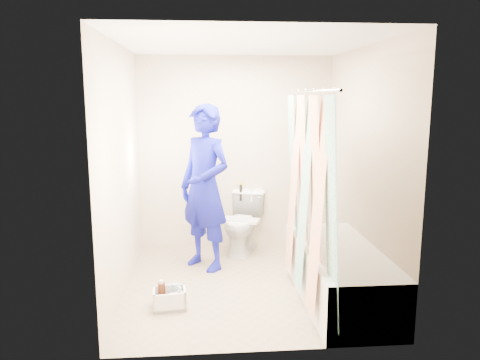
{
  "coord_description": "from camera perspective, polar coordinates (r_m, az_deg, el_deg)",
  "views": [
    {
      "loc": [
        -0.43,
        -4.53,
        1.92
      ],
      "look_at": [
        -0.02,
        0.46,
        1.01
      ],
      "focal_mm": 35.0,
      "sensor_mm": 36.0,
      "label": 1
    }
  ],
  "objects": [
    {
      "name": "wall_right",
      "position": [
        4.87,
        14.87,
        1.48
      ],
      "size": [
        0.02,
        2.6,
        2.4
      ],
      "primitive_type": "cube",
      "color": "beige",
      "rests_on": "ground"
    },
    {
      "name": "ceiling",
      "position": [
        4.58,
        0.7,
        16.35
      ],
      "size": [
        2.4,
        2.6,
        0.02
      ],
      "primitive_type": "cube",
      "color": "white",
      "rests_on": "wall_back"
    },
    {
      "name": "plumber",
      "position": [
        5.16,
        -4.31,
        -0.93
      ],
      "size": [
        0.78,
        0.78,
        1.83
      ],
      "primitive_type": "imported",
      "rotation": [
        0.0,
        0.0,
        -0.78
      ],
      "color": "#0F279B",
      "rests_on": "ground"
    },
    {
      "name": "toilet",
      "position": [
        5.78,
        0.33,
        -5.24
      ],
      "size": [
        0.64,
        0.82,
        0.74
      ],
      "primitive_type": "imported",
      "rotation": [
        0.0,
        0.0,
        -0.36
      ],
      "color": "white",
      "rests_on": "ground"
    },
    {
      "name": "wall_front",
      "position": [
        3.34,
        2.78,
        -2.11
      ],
      "size": [
        2.4,
        0.02,
        2.4
      ],
      "primitive_type": "cube",
      "color": "beige",
      "rests_on": "ground"
    },
    {
      "name": "tank_internals",
      "position": [
        5.89,
        0.45,
        -1.35
      ],
      "size": [
        0.17,
        0.09,
        0.24
      ],
      "color": "black",
      "rests_on": "toilet"
    },
    {
      "name": "shower_curtain",
      "position": [
        4.31,
        8.1,
        -1.82
      ],
      "size": [
        0.06,
        1.75,
        1.8
      ],
      "primitive_type": "cube",
      "color": "silver",
      "rests_on": "curtain_rod"
    },
    {
      "name": "curtain_rod",
      "position": [
        4.22,
        8.43,
        10.63
      ],
      "size": [
        0.02,
        1.9,
        0.02
      ],
      "primitive_type": "cylinder",
      "rotation": [
        1.57,
        0.0,
        0.0
      ],
      "color": "silver",
      "rests_on": "wall_back"
    },
    {
      "name": "floor",
      "position": [
        4.94,
        0.64,
        -12.54
      ],
      "size": [
        2.6,
        2.6,
        0.0
      ],
      "primitive_type": "plane",
      "color": "gray",
      "rests_on": "ground"
    },
    {
      "name": "tank_lid",
      "position": [
        5.65,
        0.01,
        -4.92
      ],
      "size": [
        0.49,
        0.34,
        0.03
      ],
      "primitive_type": "cube",
      "rotation": [
        0.0,
        0.0,
        -0.36
      ],
      "color": "white",
      "rests_on": "toilet"
    },
    {
      "name": "wall_back",
      "position": [
        5.89,
        -0.52,
        3.3
      ],
      "size": [
        2.4,
        0.02,
        2.4
      ],
      "primitive_type": "cube",
      "color": "beige",
      "rests_on": "ground"
    },
    {
      "name": "cleaning_caddy",
      "position": [
        4.45,
        -8.46,
        -14.17
      ],
      "size": [
        0.31,
        0.26,
        0.23
      ],
      "rotation": [
        0.0,
        0.0,
        0.09
      ],
      "color": "silver",
      "rests_on": "ground"
    },
    {
      "name": "bathtub",
      "position": [
        4.61,
        11.94,
        -10.9
      ],
      "size": [
        0.7,
        1.75,
        0.5
      ],
      "color": "white",
      "rests_on": "ground"
    },
    {
      "name": "wall_left",
      "position": [
        4.65,
        -14.2,
        1.11
      ],
      "size": [
        0.02,
        2.6,
        2.4
      ],
      "primitive_type": "cube",
      "color": "beige",
      "rests_on": "ground"
    }
  ]
}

